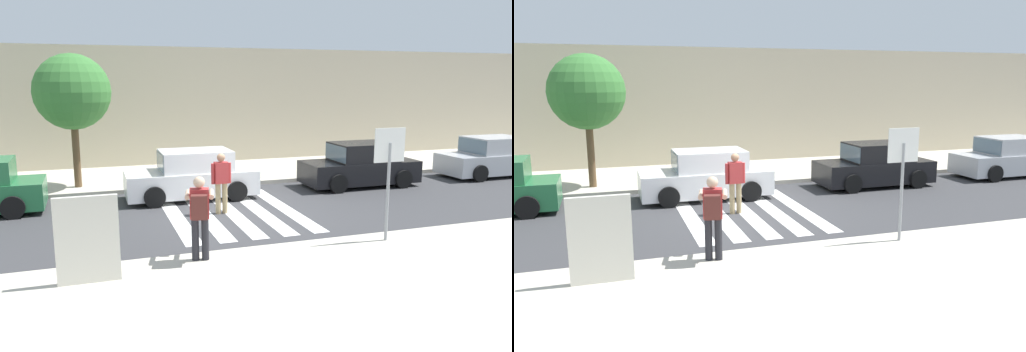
% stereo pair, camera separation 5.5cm
% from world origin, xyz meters
% --- Properties ---
extents(ground_plane, '(120.00, 120.00, 0.00)m').
position_xyz_m(ground_plane, '(0.00, 0.00, 0.00)').
color(ground_plane, '#38383A').
extents(sidewalk_near, '(60.00, 6.00, 0.14)m').
position_xyz_m(sidewalk_near, '(0.00, -6.20, 0.07)').
color(sidewalk_near, beige).
rests_on(sidewalk_near, ground).
extents(sidewalk_far, '(60.00, 4.80, 0.14)m').
position_xyz_m(sidewalk_far, '(0.00, 6.00, 0.07)').
color(sidewalk_far, beige).
rests_on(sidewalk_far, ground).
extents(building_facade_far, '(56.00, 4.00, 5.12)m').
position_xyz_m(building_facade_far, '(0.00, 10.40, 2.56)').
color(building_facade_far, beige).
rests_on(building_facade_far, ground).
extents(crosswalk_stripe_0, '(0.44, 5.20, 0.01)m').
position_xyz_m(crosswalk_stripe_0, '(-1.60, 0.20, 0.00)').
color(crosswalk_stripe_0, silver).
rests_on(crosswalk_stripe_0, ground).
extents(crosswalk_stripe_1, '(0.44, 5.20, 0.01)m').
position_xyz_m(crosswalk_stripe_1, '(-0.80, 0.20, 0.00)').
color(crosswalk_stripe_1, silver).
rests_on(crosswalk_stripe_1, ground).
extents(crosswalk_stripe_2, '(0.44, 5.20, 0.01)m').
position_xyz_m(crosswalk_stripe_2, '(0.00, 0.20, 0.00)').
color(crosswalk_stripe_2, silver).
rests_on(crosswalk_stripe_2, ground).
extents(crosswalk_stripe_3, '(0.44, 5.20, 0.01)m').
position_xyz_m(crosswalk_stripe_3, '(0.80, 0.20, 0.00)').
color(crosswalk_stripe_3, silver).
rests_on(crosswalk_stripe_3, ground).
extents(crosswalk_stripe_4, '(0.44, 5.20, 0.01)m').
position_xyz_m(crosswalk_stripe_4, '(1.60, 0.20, 0.00)').
color(crosswalk_stripe_4, silver).
rests_on(crosswalk_stripe_4, ground).
extents(stop_sign, '(0.76, 0.08, 2.56)m').
position_xyz_m(stop_sign, '(2.53, -3.73, 2.01)').
color(stop_sign, gray).
rests_on(stop_sign, sidewalk_near).
extents(photographer_with_backpack, '(0.70, 0.92, 1.72)m').
position_xyz_m(photographer_with_backpack, '(-1.75, -3.67, 1.17)').
color(photographer_with_backpack, '#232328').
rests_on(photographer_with_backpack, sidewalk_near).
extents(pedestrian_crossing, '(0.58, 0.25, 1.72)m').
position_xyz_m(pedestrian_crossing, '(-0.30, 0.19, 0.97)').
color(pedestrian_crossing, tan).
rests_on(pedestrian_crossing, ground).
extents(parked_car_white, '(4.10, 1.92, 1.55)m').
position_xyz_m(parked_car_white, '(-0.70, 2.30, 0.73)').
color(parked_car_white, white).
rests_on(parked_car_white, ground).
extents(parked_car_black, '(4.10, 1.92, 1.55)m').
position_xyz_m(parked_car_black, '(5.37, 2.30, 0.73)').
color(parked_car_black, black).
rests_on(parked_car_black, ground).
extents(parked_car_silver, '(4.10, 1.92, 1.55)m').
position_xyz_m(parked_car_silver, '(11.25, 2.30, 0.73)').
color(parked_car_silver, '#B7BABF').
rests_on(parked_car_silver, ground).
extents(street_tree_west, '(2.51, 2.51, 4.47)m').
position_xyz_m(street_tree_west, '(-4.19, 4.61, 3.34)').
color(street_tree_west, brown).
rests_on(street_tree_west, sidewalk_far).
extents(advertising_board, '(1.10, 0.11, 1.60)m').
position_xyz_m(advertising_board, '(-3.89, -4.14, 0.94)').
color(advertising_board, beige).
rests_on(advertising_board, sidewalk_near).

